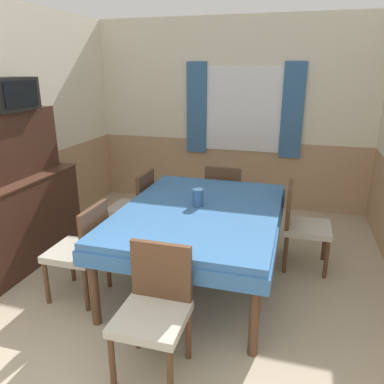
{
  "coord_description": "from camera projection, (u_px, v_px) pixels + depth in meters",
  "views": [
    {
      "loc": [
        0.96,
        -0.69,
        1.93
      ],
      "look_at": [
        0.08,
        2.37,
        0.88
      ],
      "focal_mm": 35.0,
      "sensor_mm": 36.0,
      "label": 1
    }
  ],
  "objects": [
    {
      "name": "wall_back",
      "position": [
        231.0,
        115.0,
        5.25
      ],
      "size": [
        4.27,
        0.1,
        2.6
      ],
      "color": "silver",
      "rests_on": "ground_plane"
    },
    {
      "name": "dining_table",
      "position": [
        200.0,
        219.0,
        3.41
      ],
      "size": [
        1.42,
        1.91,
        0.73
      ],
      "color": "#386BA8",
      "rests_on": "ground_plane"
    },
    {
      "name": "chair_head_window",
      "position": [
        225.0,
        196.0,
        4.51
      ],
      "size": [
        0.44,
        0.44,
        0.86
      ],
      "color": "brown",
      "rests_on": "ground_plane"
    },
    {
      "name": "chair_left_far",
      "position": [
        135.0,
        205.0,
        4.2
      ],
      "size": [
        0.44,
        0.44,
        0.86
      ],
      "rotation": [
        0.0,
        0.0,
        1.57
      ],
      "color": "brown",
      "rests_on": "ground_plane"
    },
    {
      "name": "chair_left_near",
      "position": [
        82.0,
        248.0,
        3.2
      ],
      "size": [
        0.44,
        0.44,
        0.86
      ],
      "rotation": [
        0.0,
        0.0,
        1.57
      ],
      "color": "brown",
      "rests_on": "ground_plane"
    },
    {
      "name": "chair_head_near",
      "position": [
        155.0,
        306.0,
        2.41
      ],
      "size": [
        0.44,
        0.44,
        0.86
      ],
      "rotation": [
        0.0,
        0.0,
        3.14
      ],
      "color": "brown",
      "rests_on": "ground_plane"
    },
    {
      "name": "chair_right_far",
      "position": [
        301.0,
        223.0,
        3.72
      ],
      "size": [
        0.44,
        0.44,
        0.86
      ],
      "rotation": [
        0.0,
        0.0,
        4.71
      ],
      "color": "brown",
      "rests_on": "ground_plane"
    },
    {
      "name": "sideboard",
      "position": [
        15.0,
        203.0,
        3.72
      ],
      "size": [
        0.46,
        1.52,
        1.55
      ],
      "color": "#3D2319",
      "rests_on": "ground_plane"
    },
    {
      "name": "tv",
      "position": [
        9.0,
        94.0,
        3.52
      ],
      "size": [
        0.29,
        0.54,
        0.31
      ],
      "color": "black",
      "rests_on": "sideboard"
    },
    {
      "name": "vase",
      "position": [
        198.0,
        197.0,
        3.43
      ],
      "size": [
        0.1,
        0.1,
        0.16
      ],
      "color": "#335684",
      "rests_on": "dining_table"
    }
  ]
}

